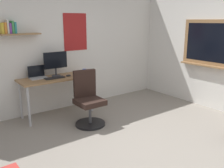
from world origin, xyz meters
The scene contains 9 objects.
ground_plane centered at (0.00, 0.00, 0.00)m, with size 5.20×5.20×0.00m, color gray.
wall_back centered at (-0.01, 2.45, 1.30)m, with size 5.00×0.30×2.60m.
desk centered at (-0.31, 2.09, 0.66)m, with size 1.39×0.56×0.75m.
office_chair centered at (-0.07, 1.36, 0.41)m, with size 0.52×0.52×0.95m.
laptop centered at (-0.62, 2.23, 0.80)m, with size 0.31×0.21×0.23m.
monitor_primary centered at (-0.27, 2.18, 1.02)m, with size 0.46×0.17×0.46m.
keyboard centered at (-0.38, 2.02, 0.76)m, with size 0.37×0.13×0.02m, color black.
computer_mouse centered at (-0.10, 2.02, 0.76)m, with size 0.10×0.06×0.03m, color #262628.
coffee_mug centered at (0.28, 2.07, 0.79)m, with size 0.08×0.08×0.09m, color #334CA5.
Camera 1 is at (-2.18, -2.16, 1.78)m, focal length 39.62 mm.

